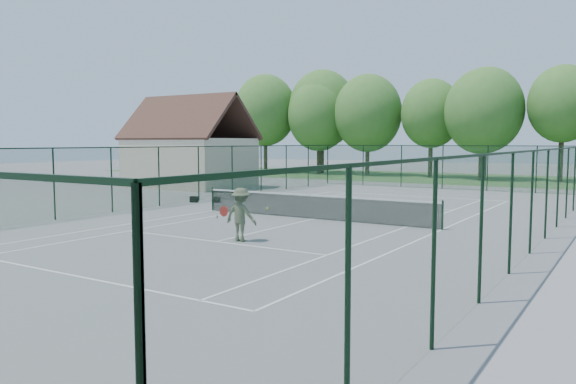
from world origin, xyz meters
name	(u,v)px	position (x,y,z in m)	size (l,w,h in m)	color
ground	(313,219)	(0.00, 0.00, 0.00)	(140.00, 140.00, 0.00)	gray
grass_far	(484,179)	(0.00, 30.00, 0.01)	(80.00, 16.00, 0.01)	#3E6C32
court_lines	(313,219)	(0.00, 0.00, 0.00)	(11.05, 23.85, 0.01)	white
tennis_net	(313,206)	(0.00, 0.00, 0.58)	(11.08, 0.08, 1.10)	black
fence_enclosure	(313,182)	(0.00, 0.00, 1.56)	(18.05, 36.05, 3.02)	#193D20
utility_building	(189,144)	(-16.00, 10.00, 3.12)	(8.60, 6.27, 6.63)	beige
tree_line_far	(486,110)	(0.00, 30.00, 5.99)	(39.40, 6.40, 9.70)	#3A2B1C
sports_bag_a	(194,199)	(-8.70, 2.26, 0.17)	(0.42, 0.25, 0.33)	black
sports_bag_b	(217,200)	(-7.60, 2.86, 0.14)	(0.37, 0.22, 0.29)	black
tennis_player	(241,215)	(0.63, -5.88, 0.88)	(1.68, 0.94, 1.76)	#50553D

